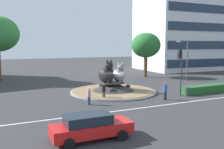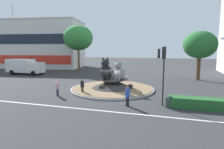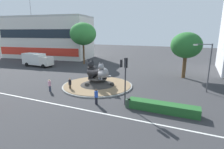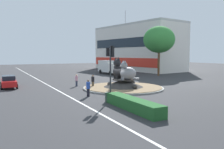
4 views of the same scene
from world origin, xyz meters
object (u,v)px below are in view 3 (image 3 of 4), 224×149
at_px(second_tree_near_tower, 186,45).
at_px(pedestrian_blue_shirt, 96,96).
at_px(broadleaf_tree_behind_island, 83,34).
at_px(pedestrian_black_shirt, 70,84).
at_px(cat_statue_grey, 103,72).
at_px(shophouse_block, 48,37).
at_px(cat_statue_black, 92,71).
at_px(litter_bin, 128,103).
at_px(pedestrian_pink_shirt, 50,85).
at_px(delivery_box_truck, 37,59).
at_px(traffic_light_mast, 125,71).
at_px(streetlight_arm, 207,64).

relative_size(second_tree_near_tower, pedestrian_blue_shirt, 4.42).
bearing_deg(broadleaf_tree_behind_island, pedestrian_black_shirt, -62.92).
height_order(cat_statue_grey, shophouse_block, shophouse_block).
height_order(cat_statue_black, litter_bin, cat_statue_black).
relative_size(pedestrian_pink_shirt, litter_bin, 1.81).
bearing_deg(delivery_box_truck, shophouse_block, 124.04).
relative_size(cat_statue_grey, pedestrian_black_shirt, 1.45).
xyz_separation_m(broadleaf_tree_behind_island, second_tree_near_tower, (23.27, -4.99, -1.74)).
distance_m(broadleaf_tree_behind_island, pedestrian_pink_shirt, 22.15).
bearing_deg(cat_statue_grey, shophouse_block, -121.78).
xyz_separation_m(shophouse_block, litter_bin, (35.01, -26.51, -5.67)).
xyz_separation_m(cat_statue_black, shophouse_block, (-27.70, 21.05, 3.88)).
xyz_separation_m(shophouse_block, delivery_box_truck, (8.48, -12.95, -4.52)).
relative_size(shophouse_block, pedestrian_black_shirt, 16.57).
relative_size(pedestrian_black_shirt, litter_bin, 1.86).
height_order(cat_statue_grey, broadleaf_tree_behind_island, broadleaf_tree_behind_island).
height_order(second_tree_near_tower, pedestrian_blue_shirt, second_tree_near_tower).
distance_m(traffic_light_mast, shophouse_block, 43.16).
bearing_deg(broadleaf_tree_behind_island, traffic_light_mast, -48.43).
xyz_separation_m(shophouse_block, pedestrian_black_shirt, (25.96, -24.19, -5.25)).
distance_m(delivery_box_truck, litter_bin, 29.82).
bearing_deg(pedestrian_blue_shirt, second_tree_near_tower, 74.75).
distance_m(cat_statue_grey, delivery_box_truck, 22.41).
height_order(second_tree_near_tower, pedestrian_black_shirt, second_tree_near_tower).
height_order(cat_statue_black, cat_statue_grey, cat_statue_black).
xyz_separation_m(broadleaf_tree_behind_island, pedestrian_blue_shirt, (15.04, -21.31, -6.37)).
bearing_deg(second_tree_near_tower, cat_statue_black, -139.65).
bearing_deg(shophouse_block, cat_statue_grey, -44.08).
bearing_deg(litter_bin, pedestrian_pink_shirt, 175.79).
xyz_separation_m(cat_statue_grey, delivery_box_truck, (-20.90, 8.07, -0.51)).
height_order(traffic_light_mast, pedestrian_blue_shirt, traffic_light_mast).
xyz_separation_m(pedestrian_black_shirt, pedestrian_pink_shirt, (-2.16, -1.49, -0.02)).
bearing_deg(traffic_light_mast, pedestrian_black_shirt, 71.21).
bearing_deg(second_tree_near_tower, delivery_box_truck, -176.01).
relative_size(cat_statue_black, streetlight_arm, 0.45).
distance_m(streetlight_arm, litter_bin, 12.14).
distance_m(pedestrian_blue_shirt, delivery_box_truck, 27.09).
xyz_separation_m(traffic_light_mast, pedestrian_pink_shirt, (-10.62, 0.24, -2.90)).
height_order(pedestrian_black_shirt, delivery_box_truck, delivery_box_truck).
relative_size(cat_statue_grey, pedestrian_blue_shirt, 1.39).
bearing_deg(broadleaf_tree_behind_island, streetlight_arm, -24.51).
distance_m(pedestrian_black_shirt, delivery_box_truck, 20.80).
distance_m(shophouse_block, pedestrian_pink_shirt, 35.41).
relative_size(shophouse_block, pedestrian_pink_shirt, 17.01).
distance_m(pedestrian_pink_shirt, delivery_box_truck, 19.94).
distance_m(pedestrian_black_shirt, pedestrian_pink_shirt, 2.63).
xyz_separation_m(pedestrian_black_shirt, delivery_box_truck, (-17.48, 11.24, 0.73)).
xyz_separation_m(broadleaf_tree_behind_island, delivery_box_truck, (-8.06, -7.18, -5.68)).
xyz_separation_m(cat_statue_grey, streetlight_arm, (13.30, 3.33, 1.63)).
xyz_separation_m(cat_statue_black, pedestrian_black_shirt, (-1.74, -3.14, -1.37)).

